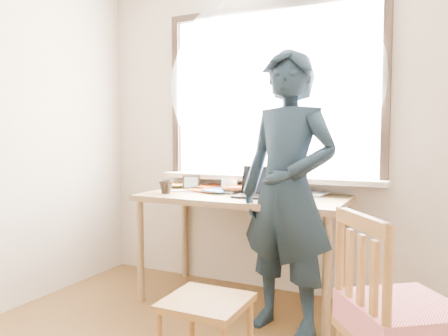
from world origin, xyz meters
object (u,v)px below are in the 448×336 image
at_px(desk, 243,206).
at_px(laptop, 259,190).
at_px(mug_white, 229,185).
at_px(side_chair, 399,322).
at_px(person, 288,193).
at_px(mug_dark, 166,187).
at_px(work_chair, 206,311).

relative_size(desk, laptop, 4.71).
xyz_separation_m(mug_white, side_chair, (1.36, -1.24, -0.37)).
distance_m(desk, mug_white, 0.26).
height_order(desk, person, person).
height_order(mug_white, person, person).
distance_m(mug_white, person, 0.79).
height_order(side_chair, person, person).
relative_size(laptop, mug_dark, 2.99).
xyz_separation_m(laptop, person, (0.31, -0.30, 0.03)).
xyz_separation_m(mug_white, work_chair, (0.43, -1.19, -0.52)).
xyz_separation_m(laptop, work_chair, (0.11, -1.03, -0.52)).
relative_size(mug_dark, side_chair, 0.11).
height_order(desk, side_chair, side_chair).
bearing_deg(mug_white, work_chair, -70.15).
bearing_deg(laptop, person, -44.03).
distance_m(desk, person, 0.59).
height_order(desk, laptop, laptop).
bearing_deg(work_chair, desk, 103.40).
relative_size(mug_white, work_chair, 0.31).
bearing_deg(mug_white, mug_dark, -141.90).
bearing_deg(mug_white, side_chair, -42.30).
xyz_separation_m(laptop, side_chair, (1.04, -1.08, -0.37)).
relative_size(mug_dark, person, 0.06).
bearing_deg(mug_dark, mug_white, 38.10).
relative_size(laptop, work_chair, 0.77).
distance_m(work_chair, person, 0.93).
bearing_deg(laptop, mug_white, 153.07).
height_order(desk, mug_white, mug_white).
distance_m(mug_dark, work_chair, 1.31).
distance_m(laptop, side_chair, 1.54).
bearing_deg(laptop, work_chair, -84.01).
relative_size(desk, mug_white, 11.82).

